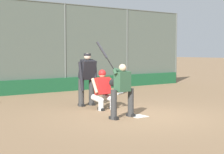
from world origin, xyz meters
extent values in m
plane|color=#846647|center=(0.00, 0.00, 0.00)|extent=(160.00, 160.00, 0.00)
cube|color=white|center=(0.00, 0.00, 0.01)|extent=(0.43, 0.43, 0.01)
cylinder|color=#515651|center=(-9.13, -7.06, 1.98)|extent=(0.08, 0.08, 3.97)
cylinder|color=#515651|center=(-5.48, -7.06, 1.98)|extent=(0.08, 0.08, 3.97)
cylinder|color=#515651|center=(-1.83, -7.06, 1.98)|extent=(0.08, 0.08, 3.97)
cube|color=#515B51|center=(0.00, -7.06, 1.98)|extent=(18.26, 0.01, 3.97)
cylinder|color=#515651|center=(0.00, -7.06, 3.94)|extent=(18.26, 0.06, 0.06)
cube|color=#19512D|center=(0.00, -6.96, 0.30)|extent=(17.89, 0.18, 0.61)
cube|color=slate|center=(-0.20, -9.64, 0.06)|extent=(12.78, 3.05, 0.12)
cube|color=slate|center=(-0.20, -8.54, 0.22)|extent=(12.78, 0.55, 0.44)
cube|color=#B7BABC|center=(-0.20, -8.54, 0.48)|extent=(12.78, 0.24, 0.08)
cube|color=slate|center=(-0.20, -9.09, 0.38)|extent=(12.78, 0.55, 0.76)
cube|color=#B7BABC|center=(-0.20, -9.09, 0.80)|extent=(12.78, 0.24, 0.08)
cube|color=slate|center=(-0.20, -9.64, 0.54)|extent=(12.78, 0.55, 1.08)
cube|color=#B7BABC|center=(-0.20, -9.64, 1.12)|extent=(12.78, 0.24, 0.08)
cube|color=slate|center=(-0.20, -10.19, 0.70)|extent=(12.78, 0.55, 1.40)
cube|color=#B7BABC|center=(-0.20, -10.19, 1.44)|extent=(12.78, 0.24, 0.08)
cube|color=slate|center=(-0.20, -10.74, 0.86)|extent=(12.78, 0.55, 1.72)
cube|color=#B7BABC|center=(-0.20, -10.74, 1.76)|extent=(12.78, 0.24, 0.08)
cylinder|color=#333333|center=(0.18, -0.11, 0.39)|extent=(0.16, 0.16, 0.79)
cube|color=black|center=(0.18, -0.11, 0.04)|extent=(0.14, 0.29, 0.08)
cylinder|color=#333333|center=(0.83, -0.04, 0.39)|extent=(0.16, 0.16, 0.79)
cube|color=black|center=(0.83, -0.04, 0.04)|extent=(0.14, 0.29, 0.08)
cube|color=#2D5138|center=(0.51, -0.07, 0.99)|extent=(0.45, 0.29, 0.54)
sphere|color=tan|center=(0.51, -0.07, 1.36)|extent=(0.20, 0.20, 0.20)
cylinder|color=#2D5138|center=(0.52, -0.10, 1.27)|extent=(0.55, 0.10, 0.20)
cylinder|color=#2D5138|center=(0.77, -0.07, 1.27)|extent=(0.14, 0.16, 0.15)
sphere|color=black|center=(0.78, -0.09, 1.33)|extent=(0.04, 0.04, 0.04)
cylinder|color=black|center=(0.84, -0.17, 1.48)|extent=(0.16, 0.18, 0.32)
cylinder|color=#28282D|center=(0.99, -0.34, 1.84)|extent=(0.26, 0.29, 0.46)
cylinder|color=silver|center=(-0.20, -1.44, 0.16)|extent=(0.16, 0.16, 0.32)
cylinder|color=silver|center=(-0.21, -1.64, 0.34)|extent=(0.21, 0.49, 0.25)
cube|color=black|center=(-0.20, -1.44, 0.04)|extent=(0.11, 0.26, 0.08)
cylinder|color=silver|center=(0.22, -1.46, 0.16)|extent=(0.16, 0.16, 0.32)
cylinder|color=silver|center=(0.21, -1.66, 0.34)|extent=(0.21, 0.49, 0.25)
cube|color=black|center=(0.22, -1.46, 0.04)|extent=(0.11, 0.26, 0.08)
cube|color=maroon|center=(0.00, -1.70, 0.72)|extent=(0.48, 0.39, 0.58)
cube|color=#B21E1E|center=(0.01, -1.55, 0.72)|extent=(0.42, 0.16, 0.48)
sphere|color=tan|center=(0.00, -1.70, 1.08)|extent=(0.21, 0.21, 0.21)
sphere|color=#B21E1E|center=(0.00, -1.70, 1.12)|extent=(0.24, 0.24, 0.24)
cylinder|color=maroon|center=(-0.16, -1.44, 0.90)|extent=(0.32, 0.55, 0.17)
ellipsoid|color=black|center=(-0.05, -1.19, 0.86)|extent=(0.30, 0.11, 0.24)
cylinder|color=tan|center=(0.28, -1.71, 0.75)|extent=(0.11, 0.33, 0.46)
cylinder|color=#333333|center=(-0.20, -2.58, 0.45)|extent=(0.19, 0.19, 0.89)
cube|color=black|center=(-0.20, -2.58, 0.04)|extent=(0.11, 0.28, 0.08)
cylinder|color=#333333|center=(0.21, -2.58, 0.45)|extent=(0.19, 0.19, 0.89)
cube|color=black|center=(0.21, -2.58, 0.04)|extent=(0.11, 0.28, 0.08)
cube|color=black|center=(0.01, -2.52, 1.21)|extent=(0.49, 0.43, 0.68)
sphere|color=beige|center=(0.01, -2.52, 1.63)|extent=(0.22, 0.22, 0.22)
cylinder|color=black|center=(0.01, -2.52, 1.70)|extent=(0.23, 0.23, 0.08)
cylinder|color=black|center=(-0.27, -2.45, 1.00)|extent=(0.16, 0.25, 0.95)
cylinder|color=black|center=(0.29, -2.46, 1.00)|extent=(0.15, 0.25, 0.95)
sphere|color=black|center=(-3.53, -4.77, 0.03)|extent=(0.04, 0.04, 0.04)
cylinder|color=black|center=(-3.37, -4.70, 0.03)|extent=(0.33, 0.18, 0.03)
cylinder|color=#B7BCC1|center=(-2.99, -4.52, 0.03)|extent=(0.46, 0.27, 0.07)
camera|label=1|loc=(6.84, 7.71, 1.81)|focal=60.00mm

